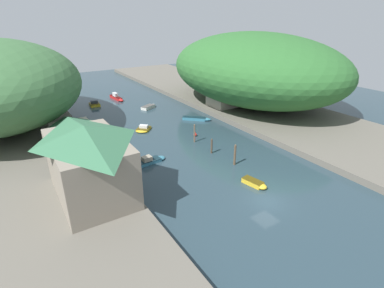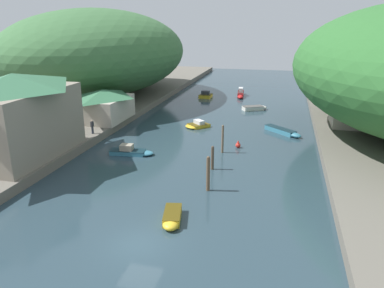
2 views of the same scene
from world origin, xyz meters
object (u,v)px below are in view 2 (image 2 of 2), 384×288
object	(u,v)px
person_on_quay	(73,132)
boat_far_upstream	(241,94)
right_bank_cottage	(353,110)
boat_far_right_bank	(206,95)
channel_buoy_near	(238,145)
boat_small_dinghy	(197,125)
boat_yellow_tender	(172,218)
boat_red_skiff	(284,132)
waterfront_building	(17,115)
boathouse_shed	(103,104)
person_by_boathouse	(92,126)
boat_navy_launch	(256,108)
boat_white_cruiser	(132,152)

from	to	relation	value
person_on_quay	boat_far_upstream	bearing A→B (deg)	-9.37
right_bank_cottage	boat_far_upstream	bearing A→B (deg)	128.68
boat_far_right_bank	right_bank_cottage	bearing A→B (deg)	-35.75
channel_buoy_near	person_on_quay	world-z (taller)	person_on_quay
boat_far_right_bank	boat_small_dinghy	bearing A→B (deg)	-78.37
boat_yellow_tender	channel_buoy_near	distance (m)	17.94
boat_red_skiff	boat_far_upstream	bearing A→B (deg)	-117.11
waterfront_building	boathouse_shed	world-z (taller)	waterfront_building
boat_yellow_tender	boat_red_skiff	distance (m)	25.85
boat_yellow_tender	boat_small_dinghy	world-z (taller)	boat_small_dinghy
waterfront_building	boat_red_skiff	distance (m)	31.04
boat_small_dinghy	person_by_boathouse	size ratio (longest dim) A/B	2.21
boat_far_upstream	boat_navy_launch	bearing A→B (deg)	103.31
boathouse_shed	channel_buoy_near	size ratio (longest dim) A/B	9.63
boat_white_cruiser	boat_small_dinghy	distance (m)	13.17
boat_far_upstream	person_on_quay	world-z (taller)	person_on_quay
boat_far_upstream	person_on_quay	distance (m)	38.31
channel_buoy_near	boat_far_right_bank	bearing A→B (deg)	108.83
person_by_boathouse	boat_small_dinghy	bearing A→B (deg)	-35.30
boat_white_cruiser	boat_far_right_bank	size ratio (longest dim) A/B	1.44
boat_small_dinghy	boat_far_upstream	world-z (taller)	boat_far_upstream
boat_navy_launch	boat_far_upstream	distance (m)	11.56
waterfront_building	person_by_boathouse	xyz separation A→B (m)	(3.08, 8.57, -3.20)
waterfront_building	boat_small_dinghy	xyz separation A→B (m)	(13.72, 17.73, -4.85)
boat_yellow_tender	person_on_quay	size ratio (longest dim) A/B	2.07
person_on_quay	person_by_boathouse	distance (m)	3.05
boathouse_shed	right_bank_cottage	bearing A→B (deg)	8.72
boat_white_cruiser	channel_buoy_near	xyz separation A→B (m)	(10.86, 5.04, 0.00)
boat_yellow_tender	waterfront_building	bearing A→B (deg)	-34.21
boat_small_dinghy	channel_buoy_near	bearing A→B (deg)	174.76
boat_small_dinghy	person_by_boathouse	world-z (taller)	person_by_boathouse
boat_navy_launch	boat_far_right_bank	world-z (taller)	boat_far_right_bank
boat_yellow_tender	channel_buoy_near	bearing A→B (deg)	-109.45
boat_yellow_tender	boat_far_right_bank	bearing A→B (deg)	-92.63
boat_far_right_bank	boat_red_skiff	bearing A→B (deg)	-52.30
boat_navy_launch	boat_yellow_tender	bearing A→B (deg)	-32.50
boat_small_dinghy	boat_yellow_tender	bearing A→B (deg)	142.42
boat_far_upstream	boat_far_right_bank	bearing A→B (deg)	14.89
boat_far_upstream	boat_far_right_bank	xyz separation A→B (m)	(-6.26, -2.35, -0.07)
channel_buoy_near	boat_small_dinghy	bearing A→B (deg)	131.55
boathouse_shed	person_by_boathouse	bearing A→B (deg)	-75.25
boat_white_cruiser	channel_buoy_near	distance (m)	11.97
boathouse_shed	boat_far_upstream	xyz separation A→B (m)	(15.51, 25.94, -2.60)
boat_far_upstream	channel_buoy_near	world-z (taller)	boat_far_upstream
waterfront_building	person_on_quay	xyz separation A→B (m)	(2.30, 5.63, -3.20)
waterfront_building	person_on_quay	bearing A→B (deg)	67.75
channel_buoy_near	person_by_boathouse	size ratio (longest dim) A/B	0.52
boat_navy_launch	boat_white_cruiser	size ratio (longest dim) A/B	0.89
channel_buoy_near	right_bank_cottage	bearing A→B (deg)	36.02
channel_buoy_near	person_on_quay	size ratio (longest dim) A/B	0.52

